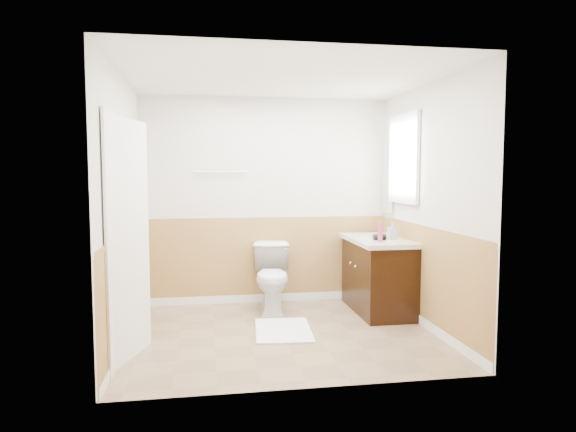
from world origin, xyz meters
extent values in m
plane|color=#8C7051|center=(0.00, 0.00, 0.00)|extent=(3.00, 3.00, 0.00)
plane|color=white|center=(0.00, 0.00, 2.50)|extent=(3.00, 3.00, 0.00)
plane|color=silver|center=(0.00, 1.30, 1.25)|extent=(3.00, 0.00, 3.00)
plane|color=silver|center=(0.00, -1.30, 1.25)|extent=(3.00, 0.00, 3.00)
plane|color=silver|center=(-1.50, 0.00, 1.25)|extent=(0.00, 3.00, 3.00)
plane|color=silver|center=(1.50, 0.00, 1.25)|extent=(0.00, 3.00, 3.00)
plane|color=#B48948|center=(0.00, 1.29, 0.50)|extent=(3.00, 0.00, 3.00)
plane|color=#B48948|center=(0.00, -1.29, 0.50)|extent=(3.00, 0.00, 3.00)
plane|color=#B48948|center=(-1.49, 0.00, 0.50)|extent=(0.00, 2.60, 2.60)
plane|color=#B48948|center=(1.49, 0.00, 0.50)|extent=(0.00, 2.60, 2.60)
imported|color=white|center=(0.02, 0.90, 0.38)|extent=(0.49, 0.79, 0.77)
cube|color=white|center=(0.02, 0.08, 0.01)|extent=(0.62, 0.84, 0.02)
cube|color=black|center=(1.21, 0.64, 0.40)|extent=(0.55, 1.10, 0.80)
sphere|color=silver|center=(0.91, 0.54, 0.55)|extent=(0.03, 0.03, 0.03)
sphere|color=silver|center=(0.91, 0.74, 0.55)|extent=(0.03, 0.03, 0.03)
cube|color=silver|center=(1.20, 0.64, 0.83)|extent=(0.60, 1.15, 0.05)
cylinder|color=silver|center=(1.21, 0.79, 0.86)|extent=(0.36, 0.36, 0.02)
cylinder|color=silver|center=(1.39, 0.79, 0.92)|extent=(0.02, 0.02, 0.14)
cylinder|color=#CC3463|center=(1.11, 0.31, 0.96)|extent=(0.05, 0.05, 0.22)
imported|color=#99A4AC|center=(1.33, 0.54, 0.94)|extent=(0.09, 0.09, 0.19)
cylinder|color=black|center=(1.16, 0.48, 0.89)|extent=(0.14, 0.07, 0.07)
cylinder|color=black|center=(1.13, 0.58, 0.86)|extent=(0.03, 0.03, 0.07)
cube|color=silver|center=(1.48, 1.10, 1.55)|extent=(0.02, 0.35, 0.90)
cube|color=white|center=(1.47, 0.59, 1.75)|extent=(0.04, 0.80, 1.00)
cube|color=white|center=(1.49, 0.59, 1.75)|extent=(0.01, 0.70, 0.90)
cube|color=white|center=(-1.40, -0.45, 1.02)|extent=(0.29, 0.78, 2.04)
cube|color=white|center=(-1.48, -0.45, 1.03)|extent=(0.02, 0.92, 2.10)
sphere|color=silver|center=(-1.34, -0.12, 0.95)|extent=(0.06, 0.06, 0.06)
cylinder|color=silver|center=(-0.55, 1.25, 1.60)|extent=(0.62, 0.02, 0.02)
cylinder|color=silver|center=(-0.10, 1.23, 0.70)|extent=(0.14, 0.02, 0.02)
cylinder|color=white|center=(-0.10, 1.23, 0.70)|extent=(0.10, 0.11, 0.11)
cube|color=white|center=(-0.10, 1.23, 0.59)|extent=(0.10, 0.01, 0.16)
camera|label=1|loc=(-0.74, -4.86, 1.58)|focal=31.70mm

